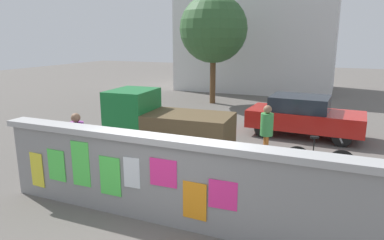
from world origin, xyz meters
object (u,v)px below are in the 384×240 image
motorcycle (337,194)px  tree_roadside (213,29)px  auto_rickshaw_truck (163,124)px  car_parked (304,115)px  person_walking (77,139)px  bicycle_far (319,159)px  person_bystander (267,129)px

motorcycle → tree_roadside: tree_roadside is taller
auto_rickshaw_truck → tree_roadside: (-1.41, 8.25, 2.86)m
car_parked → person_walking: (-4.62, -6.01, 0.26)m
bicycle_far → tree_roadside: 10.49m
car_parked → tree_roadside: bearing=136.8°
motorcycle → person_bystander: person_bystander is taller
auto_rickshaw_truck → person_bystander: (2.95, 0.29, 0.09)m
car_parked → tree_roadside: 7.50m
motorcycle → person_bystander: size_ratio=1.17×
car_parked → motorcycle: (1.18, -5.59, -0.27)m
car_parked → auto_rickshaw_truck: bearing=-135.3°
auto_rickshaw_truck → bicycle_far: (4.32, 0.15, -0.54)m
person_walking → person_bystander: 4.83m
auto_rickshaw_truck → car_parked: size_ratio=0.95×
auto_rickshaw_truck → bicycle_far: auto_rickshaw_truck is taller
car_parked → tree_roadside: tree_roadside is taller
motorcycle → bicycle_far: 2.23m
auto_rickshaw_truck → bicycle_far: size_ratio=2.16×
bicycle_far → person_bystander: 1.52m
car_parked → person_bystander: size_ratio=2.40×
auto_rickshaw_truck → motorcycle: (4.77, -2.04, -0.44)m
bicycle_far → person_bystander: person_bystander is taller
motorcycle → auto_rickshaw_truck: bearing=156.9°
tree_roadside → bicycle_far: bearing=-54.7°
auto_rickshaw_truck → tree_roadside: 8.85m
car_parked → tree_roadside: (-5.00, 4.70, 3.03)m
motorcycle → person_walking: 5.83m
auto_rickshaw_truck → person_walking: 2.66m
auto_rickshaw_truck → person_walking: (-1.02, -2.45, 0.09)m
car_parked → person_walking: 7.58m
person_walking → car_parked: bearing=52.5°
person_walking → person_bystander: size_ratio=1.00×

